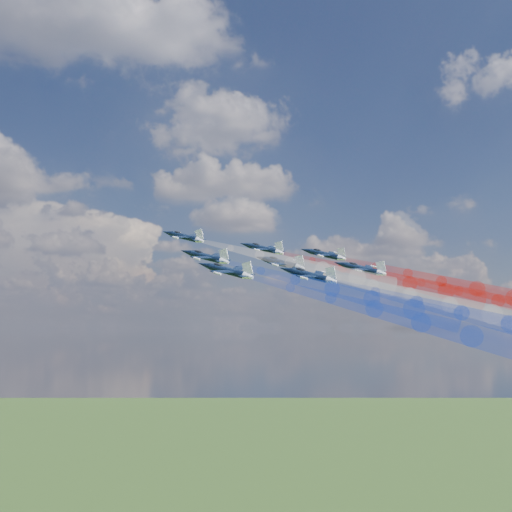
{
  "coord_description": "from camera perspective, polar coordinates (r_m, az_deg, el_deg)",
  "views": [
    {
      "loc": [
        -12.95,
        -129.97,
        114.57
      ],
      "look_at": [
        15.42,
        8.51,
        131.54
      ],
      "focal_mm": 42.37,
      "sensor_mm": 36.0,
      "label": 1
    }
  ],
  "objects": [
    {
      "name": "jet_lead",
      "position": [
        154.57,
        -6.77,
        1.82
      ],
      "size": [
        17.38,
        17.14,
        8.86
      ],
      "primitive_type": null,
      "rotation": [
        0.27,
        -0.18,
        0.83
      ],
      "color": "black"
    },
    {
      "name": "trail_lead",
      "position": [
        138.87,
        3.26,
        -0.59
      ],
      "size": [
        40.07,
        35.08,
        18.03
      ],
      "primitive_type": null,
      "rotation": [
        0.27,
        -0.18,
        0.83
      ],
      "color": "white"
    },
    {
      "name": "jet_inner_left",
      "position": [
        134.25,
        -4.71,
        -0.08
      ],
      "size": [
        17.38,
        17.14,
        8.86
      ],
      "primitive_type": null,
      "rotation": [
        0.27,
        -0.18,
        0.83
      ],
      "color": "black"
    },
    {
      "name": "trail_inner_left",
      "position": [
        120.14,
        7.22,
        -3.11
      ],
      "size": [
        40.07,
        35.08,
        18.03
      ],
      "primitive_type": null,
      "rotation": [
        0.27,
        -0.18,
        0.83
      ],
      "color": "#1738C5"
    },
    {
      "name": "jet_inner_right",
      "position": [
        155.99,
        0.69,
        0.69
      ],
      "size": [
        17.38,
        17.14,
        8.86
      ],
      "primitive_type": null,
      "rotation": [
        0.27,
        -0.18,
        0.83
      ],
      "color": "black"
    },
    {
      "name": "trail_inner_right",
      "position": [
        144.0,
        11.21,
        -1.77
      ],
      "size": [
        40.07,
        35.08,
        18.03
      ],
      "primitive_type": null,
      "rotation": [
        0.27,
        -0.18,
        0.83
      ],
      "color": "red"
    },
    {
      "name": "jet_outer_left",
      "position": [
        119.1,
        -2.73,
        -1.4
      ],
      "size": [
        17.38,
        17.14,
        8.86
      ],
      "primitive_type": null,
      "rotation": [
        0.27,
        -0.18,
        0.83
      ],
      "color": "black"
    },
    {
      "name": "trail_outer_left",
      "position": [
        106.54,
        11.1,
        -4.98
      ],
      "size": [
        40.07,
        35.08,
        18.03
      ],
      "primitive_type": null,
      "rotation": [
        0.27,
        -0.18,
        0.83
      ],
      "color": "#1738C5"
    },
    {
      "name": "jet_center_third",
      "position": [
        140.36,
        2.43,
        -0.67
      ],
      "size": [
        17.38,
        17.14,
        8.86
      ],
      "primitive_type": null,
      "rotation": [
        0.27,
        -0.18,
        0.83
      ],
      "color": "black"
    },
    {
      "name": "trail_center_third",
      "position": [
        129.71,
        14.33,
        -3.52
      ],
      "size": [
        40.07,
        35.08,
        18.03
      ],
      "primitive_type": null,
      "rotation": [
        0.27,
        -0.18,
        0.83
      ],
      "color": "white"
    },
    {
      "name": "jet_outer_right",
      "position": [
        159.12,
        6.5,
        0.15
      ],
      "size": [
        17.38,
        17.14,
        8.86
      ],
      "primitive_type": null,
      "rotation": [
        0.27,
        -0.18,
        0.83
      ],
      "color": "black"
    },
    {
      "name": "trail_outer_right",
      "position": [
        150.07,
        17.11,
        -2.26
      ],
      "size": [
        40.07,
        35.08,
        18.03
      ],
      "primitive_type": null,
      "rotation": [
        0.27,
        -0.18,
        0.83
      ],
      "color": "red"
    },
    {
      "name": "jet_rear_left",
      "position": [
        124.16,
        5.1,
        -1.83
      ],
      "size": [
        17.38,
        17.14,
        8.86
      ],
      "primitive_type": null,
      "rotation": [
        0.27,
        -0.18,
        0.83
      ],
      "color": "black"
    },
    {
      "name": "trail_rear_left",
      "position": [
        115.45,
        18.84,
        -5.12
      ],
      "size": [
        40.07,
        35.08,
        18.03
      ],
      "primitive_type": null,
      "rotation": [
        0.27,
        -0.18,
        0.83
      ],
      "color": "#1738C5"
    },
    {
      "name": "jet_rear_right",
      "position": [
        143.52,
        9.95,
        -1.19
      ],
      "size": [
        17.38,
        17.14,
        8.86
      ],
      "primitive_type": null,
      "rotation": [
        0.27,
        -0.18,
        0.83
      ],
      "color": "black"
    },
    {
      "name": "trail_rear_right",
      "position": [
        136.72,
        21.91,
        -3.91
      ],
      "size": [
        40.07,
        35.08,
        18.03
      ],
      "primitive_type": null,
      "rotation": [
        0.27,
        -0.18,
        0.83
      ],
      "color": "red"
    }
  ]
}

